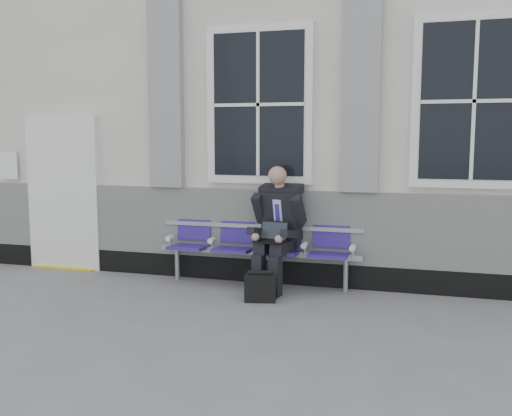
% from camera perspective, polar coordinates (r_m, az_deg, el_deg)
% --- Properties ---
extents(ground, '(70.00, 70.00, 0.00)m').
position_cam_1_polar(ground, '(5.75, 17.61, -12.02)').
color(ground, slate).
rests_on(ground, ground).
extents(station_building, '(14.40, 4.40, 4.49)m').
position_cam_1_polar(station_building, '(8.93, 17.48, 9.15)').
color(station_building, silver).
rests_on(station_building, ground).
extents(bench, '(2.60, 0.47, 0.91)m').
position_cam_1_polar(bench, '(7.15, 0.25, -3.38)').
color(bench, '#9EA0A3').
rests_on(bench, ground).
extents(businessman, '(0.66, 0.88, 1.51)m').
position_cam_1_polar(businessman, '(6.91, 2.17, -1.63)').
color(businessman, black).
rests_on(businessman, ground).
extents(briefcase, '(0.37, 0.22, 0.36)m').
position_cam_1_polar(briefcase, '(6.50, 0.42, -7.94)').
color(briefcase, black).
rests_on(briefcase, ground).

